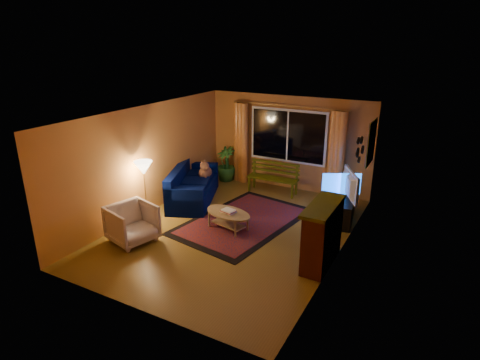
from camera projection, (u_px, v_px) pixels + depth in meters
The scene contains 22 objects.
floor at pixel (233, 231), 8.60m from camera, with size 4.50×6.00×0.02m, color brown.
ceiling at pixel (233, 114), 7.75m from camera, with size 4.50×6.00×0.02m, color white.
wall_back at pixel (288, 143), 10.67m from camera, with size 4.50×0.02×2.50m, color #BF7636.
wall_left at pixel (147, 160), 9.18m from camera, with size 0.02×6.00×2.50m, color #BF7636.
wall_right at pixel (343, 194), 7.16m from camera, with size 0.02×6.00×2.50m, color #BF7636.
window at pixel (288, 136), 10.55m from camera, with size 2.00×0.02×1.30m, color black.
curtain_rod at pixel (288, 106), 10.24m from camera, with size 0.03×0.03×3.20m, color #BF8C3F.
curtain_left at pixel (241, 143), 11.21m from camera, with size 0.36×0.36×2.24m, color orange.
curtain_right at pixel (336, 155), 10.00m from camera, with size 0.36×0.36×2.24m, color orange.
bench at pixel (272, 186), 10.60m from camera, with size 1.35×0.39×0.40m, color #373805.
potted_plant at pixel (226, 164), 11.46m from camera, with size 0.55×0.55×0.98m, color #235B1E.
sofa at pixel (193, 184), 10.03m from camera, with size 0.92×2.14×0.87m, color #000733.
dog at pixel (205, 170), 10.33m from camera, with size 0.32×0.44×0.48m, color brown, non-canonical shape.
armchair at pixel (132, 222), 8.00m from camera, with size 0.83×0.78×0.86m, color beige.
floor_lamp at pixel (145, 191), 8.87m from camera, with size 0.23×0.23×1.37m, color #BF8C3F.
rug at pixel (243, 221), 9.00m from camera, with size 1.98×3.13×0.02m, color maroon.
coffee_table at pixel (228, 221), 8.58m from camera, with size 1.10×1.10×0.40m, color #92764C.
tv_console at pixel (344, 209), 9.01m from camera, with size 0.43×1.28×0.54m, color black.
television at pixel (346, 185), 8.82m from camera, with size 1.07×0.14×0.62m, color black.
fireplace at pixel (322, 236), 7.16m from camera, with size 0.40×1.20×1.10m, color maroon.
mirror_cluster at pixel (360, 148), 8.08m from camera, with size 0.06×0.60×0.56m, color black, non-canonical shape.
painting at pixel (371, 143), 9.08m from camera, with size 0.04×0.76×0.96m, color #E64B32.
Camera 1 is at (3.79, -6.74, 3.90)m, focal length 30.00 mm.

